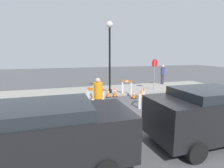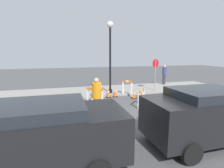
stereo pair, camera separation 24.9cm
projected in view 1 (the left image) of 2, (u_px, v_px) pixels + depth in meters
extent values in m
plane|color=#4C4C4F|center=(153.00, 120.00, 7.66)|extent=(60.00, 60.00, 0.00)
cube|color=gray|center=(112.00, 90.00, 13.51)|extent=(18.00, 3.44, 0.13)
cylinder|color=black|center=(110.00, 91.00, 12.28)|extent=(0.29, 0.29, 0.24)
cylinder|color=black|center=(110.00, 61.00, 11.92)|extent=(0.13, 0.13, 4.44)
sphere|color=silver|center=(110.00, 25.00, 11.51)|extent=(0.44, 0.44, 0.44)
cylinder|color=gray|center=(154.00, 75.00, 13.01)|extent=(0.06, 0.06, 2.30)
cylinder|color=red|center=(155.00, 63.00, 12.86)|extent=(0.59, 0.17, 0.60)
cube|color=white|center=(100.00, 91.00, 11.51)|extent=(0.13, 0.14, 0.91)
cube|color=white|center=(94.00, 92.00, 10.94)|extent=(0.13, 0.14, 0.91)
cube|color=orange|center=(97.00, 83.00, 11.13)|extent=(0.60, 0.49, 0.15)
cube|color=white|center=(97.00, 83.00, 11.13)|extent=(0.20, 0.17, 0.14)
cube|color=white|center=(88.00, 99.00, 9.15)|extent=(0.13, 0.14, 0.98)
cube|color=white|center=(103.00, 101.00, 8.79)|extent=(0.13, 0.14, 0.98)
cube|color=orange|center=(95.00, 89.00, 8.87)|extent=(0.72, 0.64, 0.15)
cube|color=white|center=(95.00, 89.00, 8.87)|extent=(0.23, 0.21, 0.14)
cube|color=white|center=(140.00, 101.00, 9.10)|extent=(0.14, 0.13, 0.81)
cube|color=white|center=(144.00, 98.00, 9.81)|extent=(0.14, 0.13, 0.81)
cube|color=orange|center=(142.00, 91.00, 9.37)|extent=(0.58, 0.65, 0.15)
cube|color=white|center=(142.00, 91.00, 9.37)|extent=(0.19, 0.21, 0.14)
cube|color=white|center=(131.00, 90.00, 11.62)|extent=(0.14, 0.13, 0.94)
cube|color=white|center=(123.00, 89.00, 12.02)|extent=(0.14, 0.13, 0.94)
cube|color=orange|center=(127.00, 81.00, 11.72)|extent=(0.46, 0.61, 0.15)
cube|color=white|center=(127.00, 81.00, 11.72)|extent=(0.16, 0.20, 0.13)
cube|color=black|center=(142.00, 98.00, 11.27)|extent=(0.30, 0.30, 0.04)
cone|color=orange|center=(142.00, 93.00, 11.21)|extent=(0.23, 0.22, 0.66)
cylinder|color=white|center=(142.00, 92.00, 11.20)|extent=(0.13, 0.13, 0.09)
cube|color=black|center=(134.00, 98.00, 11.28)|extent=(0.30, 0.30, 0.04)
cone|color=orange|center=(134.00, 94.00, 11.23)|extent=(0.23, 0.22, 0.56)
cylinder|color=white|center=(134.00, 93.00, 11.23)|extent=(0.13, 0.13, 0.08)
cube|color=black|center=(111.00, 110.00, 8.89)|extent=(0.30, 0.30, 0.04)
cone|color=orange|center=(111.00, 104.00, 8.83)|extent=(0.23, 0.23, 0.60)
cylinder|color=white|center=(111.00, 103.00, 8.83)|extent=(0.13, 0.13, 0.08)
cube|color=black|center=(115.00, 96.00, 11.70)|extent=(0.30, 0.30, 0.04)
cone|color=orange|center=(115.00, 91.00, 11.64)|extent=(0.22, 0.22, 0.68)
cylinder|color=white|center=(115.00, 91.00, 11.63)|extent=(0.13, 0.13, 0.10)
cube|color=black|center=(93.00, 103.00, 10.07)|extent=(0.30, 0.30, 0.04)
cone|color=orange|center=(93.00, 100.00, 10.03)|extent=(0.22, 0.22, 0.41)
cylinder|color=white|center=(93.00, 99.00, 10.03)|extent=(0.13, 0.13, 0.06)
cube|color=black|center=(108.00, 97.00, 11.57)|extent=(0.30, 0.30, 0.04)
cone|color=orange|center=(108.00, 92.00, 11.51)|extent=(0.23, 0.22, 0.61)
cylinder|color=white|center=(108.00, 92.00, 11.50)|extent=(0.13, 0.13, 0.09)
cylinder|color=#33333D|center=(98.00, 107.00, 7.96)|extent=(0.40, 0.40, 0.86)
cylinder|color=orange|center=(98.00, 91.00, 7.82)|extent=(0.55, 0.55, 0.72)
sphere|color=#DBAD89|center=(98.00, 80.00, 7.74)|extent=(0.29, 0.29, 0.21)
cylinder|color=#33333D|center=(162.00, 80.00, 15.77)|extent=(0.30, 0.30, 0.82)
cylinder|color=navy|center=(163.00, 71.00, 15.64)|extent=(0.41, 0.41, 0.68)
sphere|color=#DBAD89|center=(163.00, 66.00, 15.57)|extent=(0.24, 0.24, 0.22)
cube|color=black|center=(39.00, 138.00, 4.18)|extent=(4.50, 1.83, 1.14)
cube|color=#1E2328|center=(38.00, 115.00, 4.08)|extent=(2.48, 1.68, 0.52)
cylinder|color=black|center=(91.00, 135.00, 5.54)|extent=(0.60, 0.18, 0.60)
cube|color=black|center=(207.00, 115.00, 5.64)|extent=(3.81, 1.75, 1.20)
cube|color=#1E2328|center=(209.00, 97.00, 5.54)|extent=(2.10, 1.61, 0.54)
cylinder|color=black|center=(212.00, 119.00, 6.92)|extent=(0.60, 0.18, 0.60)
cylinder|color=black|center=(160.00, 126.00, 6.23)|extent=(0.60, 0.18, 0.60)
cylinder|color=black|center=(197.00, 152.00, 4.58)|extent=(0.60, 0.18, 0.60)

